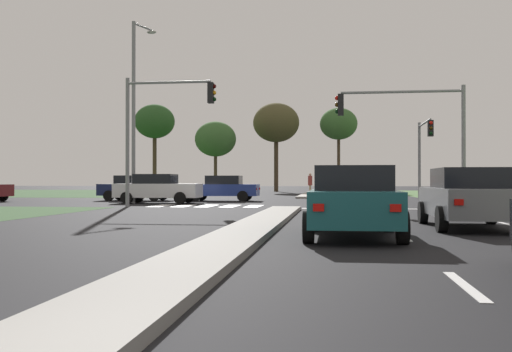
{
  "coord_description": "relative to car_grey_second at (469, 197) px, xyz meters",
  "views": [
    {
      "loc": [
        1.97,
        -3.05,
        1.23
      ],
      "look_at": [
        -3.1,
        35.43,
        1.54
      ],
      "focal_mm": 41.17,
      "sensor_mm": 36.0,
      "label": 1
    }
  ],
  "objects": [
    {
      "name": "lane_dash_second",
      "position": [
        -1.96,
        -2.68,
        -0.79
      ],
      "size": [
        0.14,
        2.0,
        0.01
      ],
      "primitive_type": "cube",
      "color": "silver",
      "rests_on": "ground"
    },
    {
      "name": "car_blue_eighth",
      "position": [
        -10.19,
        19.24,
        -0.01
      ],
      "size": [
        4.5,
        1.98,
        1.54
      ],
      "rotation": [
        0.0,
        0.0,
        1.57
      ],
      "color": "navy",
      "rests_on": "ground"
    },
    {
      "name": "crosswalk_bar_fifth",
      "position": [
        -7.26,
        12.04,
        -0.79
      ],
      "size": [
        0.7,
        2.8,
        0.01
      ],
      "primitive_type": "cube",
      "color": "silver",
      "rests_on": "ground"
    },
    {
      "name": "treeline_near",
      "position": [
        -23.51,
        48.32,
        7.07
      ],
      "size": [
        4.52,
        4.52,
        9.87
      ],
      "color": "#423323",
      "rests_on": "ground"
    },
    {
      "name": "crosswalk_bar_fourth",
      "position": [
        -8.41,
        12.04,
        -0.79
      ],
      "size": [
        0.7,
        2.8,
        0.01
      ],
      "primitive_type": "cube",
      "color": "silver",
      "rests_on": "ground"
    },
    {
      "name": "lane_dash_fifth",
      "position": [
        -1.96,
        15.32,
        -0.79
      ],
      "size": [
        0.14,
        2.0,
        0.01
      ],
      "primitive_type": "cube",
      "color": "silver",
      "rests_on": "ground"
    },
    {
      "name": "treeline_fourth",
      "position": [
        -2.9,
        49.4,
        6.66
      ],
      "size": [
        4.13,
        4.13,
        9.27
      ],
      "color": "#423323",
      "rests_on": "ground"
    },
    {
      "name": "treeline_third",
      "position": [
        -9.85,
        49.75,
        6.91
      ],
      "size": [
        5.2,
        5.2,
        9.97
      ],
      "color": "#423323",
      "rests_on": "ground"
    },
    {
      "name": "stop_bar_near",
      "position": [
        -1.66,
        10.24,
        -0.79
      ],
      "size": [
        6.4,
        0.5,
        0.01
      ],
      "primitive_type": "cube",
      "color": "silver",
      "rests_on": "ground"
    },
    {
      "name": "crosswalk_bar_second",
      "position": [
        -10.71,
        12.04,
        -0.79
      ],
      "size": [
        0.7,
        2.8,
        0.01
      ],
      "primitive_type": "cube",
      "color": "silver",
      "rests_on": "ground"
    },
    {
      "name": "lane_dash_fourth",
      "position": [
        -1.96,
        9.32,
        -0.79
      ],
      "size": [
        0.14,
        2.0,
        0.01
      ],
      "primitive_type": "cube",
      "color": "silver",
      "rests_on": "ground"
    },
    {
      "name": "car_teal_fourth",
      "position": [
        -3.07,
        -2.84,
        -0.01
      ],
      "size": [
        2.03,
        4.54,
        1.54
      ],
      "color": "#19565B",
      "rests_on": "ground"
    },
    {
      "name": "car_navy_sixth",
      "position": [
        -15.62,
        19.19,
        -0.01
      ],
      "size": [
        4.49,
        2.02,
        1.55
      ],
      "rotation": [
        0.0,
        0.0,
        -1.57
      ],
      "color": "#161E47",
      "rests_on": "ground"
    },
    {
      "name": "grass_verge_far_left",
      "position": [
        -30.96,
        41.74,
        -0.79
      ],
      "size": [
        35.0,
        35.0,
        0.01
      ],
      "primitive_type": "cube",
      "color": "#2D4C28",
      "rests_on": "ground"
    },
    {
      "name": "crosswalk_bar_third",
      "position": [
        -9.56,
        12.04,
        -0.79
      ],
      "size": [
        0.7,
        2.8,
        0.01
      ],
      "primitive_type": "cube",
      "color": "silver",
      "rests_on": "ground"
    },
    {
      "name": "lane_dash_third",
      "position": [
        -1.96,
        3.32,
        -0.79
      ],
      "size": [
        0.14,
        2.0,
        0.01
      ],
      "primitive_type": "cube",
      "color": "silver",
      "rests_on": "ground"
    },
    {
      "name": "street_lamp_second",
      "position": [
        -14.11,
        14.74,
        4.63
      ],
      "size": [
        0.89,
        1.79,
        9.83
      ],
      "color": "gray",
      "rests_on": "ground"
    },
    {
      "name": "pedestrian_at_median",
      "position": [
        -5.31,
        30.98,
        0.36
      ],
      "size": [
        0.34,
        0.34,
        1.69
      ],
      "rotation": [
        0.0,
        0.0,
        0.44
      ],
      "color": "#9E8966",
      "rests_on": "median_island_far"
    },
    {
      "name": "crosswalk_bar_near",
      "position": [
        -11.86,
        12.04,
        -0.79
      ],
      "size": [
        0.7,
        2.8,
        0.01
      ],
      "primitive_type": "cube",
      "color": "silver",
      "rests_on": "ground"
    },
    {
      "name": "median_island_far",
      "position": [
        -5.46,
        42.24,
        -0.73
      ],
      "size": [
        1.2,
        36.0,
        0.14
      ],
      "primitive_type": "cube",
      "color": "gray",
      "rests_on": "ground"
    },
    {
      "name": "traffic_signal_near_right",
      "position": [
        0.02,
        10.64,
        2.99
      ],
      "size": [
        5.64,
        0.32,
        5.41
      ],
      "color": "gray",
      "rests_on": "ground"
    },
    {
      "name": "traffic_signal_near_left",
      "position": [
        -11.58,
        10.64,
        3.33
      ],
      "size": [
        4.33,
        0.32,
        6.05
      ],
      "color": "gray",
      "rests_on": "ground"
    },
    {
      "name": "car_grey_second",
      "position": [
        0.0,
        0.0,
        0.0
      ],
      "size": [
        2.09,
        4.62,
        1.56
      ],
      "color": "slate",
      "rests_on": "ground"
    },
    {
      "name": "ground_plane",
      "position": [
        -5.46,
        17.24,
        -0.8
      ],
      "size": [
        200.0,
        200.0,
        0.0
      ],
      "primitive_type": "plane",
      "color": "black"
    },
    {
      "name": "lane_dash_near",
      "position": [
        -1.96,
        -8.68,
        -0.79
      ],
      "size": [
        0.14,
        2.0,
        0.01
      ],
      "primitive_type": "cube",
      "color": "silver",
      "rests_on": "ground"
    },
    {
      "name": "car_white_seventh",
      "position": [
        -12.99,
        15.19,
        0.01
      ],
      "size": [
        4.62,
        2.06,
        1.59
      ],
      "rotation": [
        0.0,
        0.0,
        -1.57
      ],
      "color": "silver",
      "rests_on": "ground"
    },
    {
      "name": "treeline_second",
      "position": [
        -16.07,
        46.2,
        4.9
      ],
      "size": [
        4.45,
        4.45,
        7.61
      ],
      "color": "#423323",
      "rests_on": "ground"
    },
    {
      "name": "median_island_near",
      "position": [
        -5.46,
        -1.76,
        -0.73
      ],
      "size": [
        1.2,
        22.0,
        0.14
      ],
      "primitive_type": "cube",
      "color": "gray",
      "rests_on": "ground"
    },
    {
      "name": "traffic_signal_far_right",
      "position": [
        2.14,
        22.0,
        2.72
      ],
      "size": [
        0.32,
        4.83,
        5.06
      ],
      "color": "gray",
      "rests_on": "ground"
    }
  ]
}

